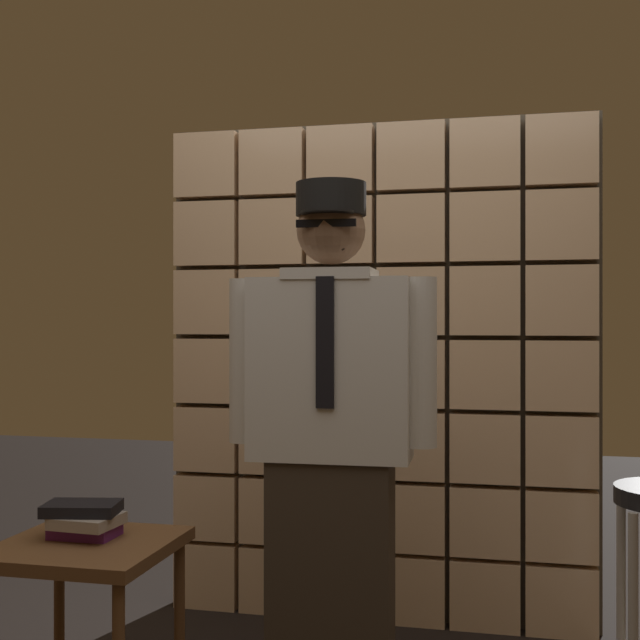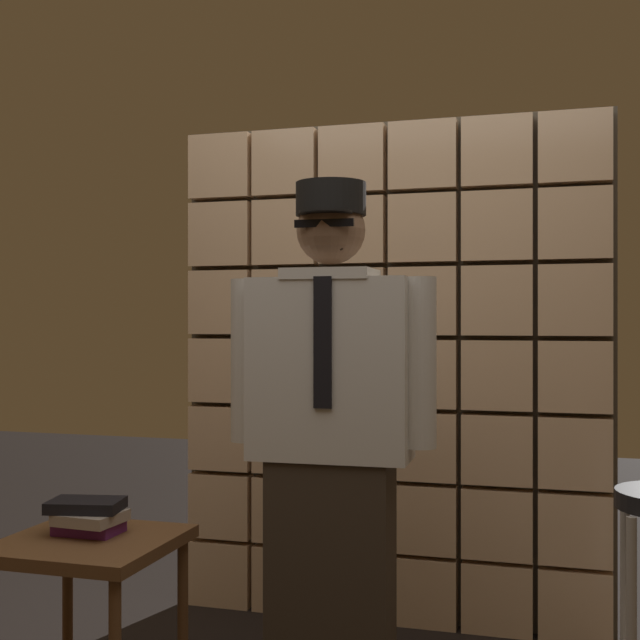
{
  "view_description": "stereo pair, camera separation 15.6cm",
  "coord_description": "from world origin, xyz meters",
  "views": [
    {
      "loc": [
        0.56,
        -2.14,
        1.25
      ],
      "look_at": [
        -0.04,
        0.47,
        1.25
      ],
      "focal_mm": 47.19,
      "sensor_mm": 36.0,
      "label": 1
    },
    {
      "loc": [
        0.71,
        -2.1,
        1.25
      ],
      "look_at": [
        -0.04,
        0.47,
        1.25
      ],
      "focal_mm": 47.19,
      "sensor_mm": 36.0,
      "label": 2
    }
  ],
  "objects": [
    {
      "name": "side_table",
      "position": [
        -0.74,
        0.25,
        0.49
      ],
      "size": [
        0.52,
        0.52,
        0.56
      ],
      "color": "brown",
      "rests_on": "ground"
    },
    {
      "name": "standing_person",
      "position": [
        -0.01,
        0.47,
        0.88
      ],
      "size": [
        0.67,
        0.29,
        1.69
      ],
      "rotation": [
        0.0,
        0.0,
        0.03
      ],
      "color": "#382D23",
      "rests_on": "ground"
    },
    {
      "name": "glass_block_wall",
      "position": [
        0.0,
        1.34,
        1.03
      ],
      "size": [
        1.81,
        0.1,
        2.11
      ],
      "color": "#E0B78C",
      "rests_on": "ground"
    },
    {
      "name": "book_stack",
      "position": [
        -0.76,
        0.29,
        0.62
      ],
      "size": [
        0.25,
        0.2,
        0.11
      ],
      "color": "#591E66",
      "rests_on": "side_table"
    }
  ]
}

